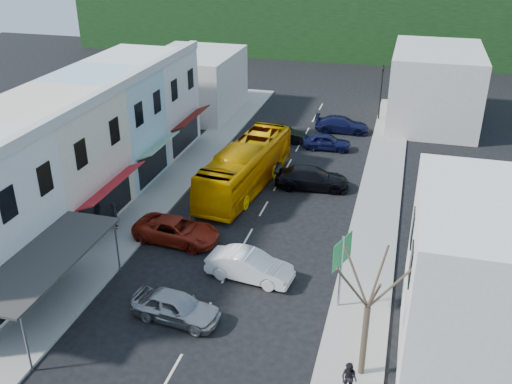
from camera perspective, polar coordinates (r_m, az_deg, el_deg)
name	(u,v)px	position (r m, az deg, el deg)	size (l,w,h in m)	color
ground	(228,272)	(32.31, -2.82, -8.01)	(120.00, 120.00, 0.00)	black
sidewalk_left	(173,184)	(42.83, -8.31, 0.84)	(3.00, 52.00, 0.15)	gray
sidewalk_right	(377,208)	(39.72, 12.04, -1.57)	(3.00, 52.00, 0.15)	gray
shopfront_row	(69,152)	(39.56, -18.19, 3.81)	(8.25, 30.00, 8.00)	silver
right_building	(507,292)	(26.08, 23.84, -9.11)	(8.00, 9.00, 8.00)	silver
distant_block_left	(195,83)	(58.28, -6.09, 10.81)	(8.00, 10.00, 6.00)	#B7B2A8
distant_block_right	(434,86)	(57.36, 17.42, 10.05)	(8.00, 12.00, 7.00)	#B7B2A8
bus	(246,168)	(41.26, -1.05, 2.37)	(2.50, 11.60, 3.10)	#ED9D00
car_silver	(176,308)	(28.77, -8.03, -11.37)	(1.80, 4.40, 1.40)	#9FA0A4
car_white	(250,267)	(31.40, -0.63, -7.55)	(1.80, 4.40, 1.40)	silver
car_red	(177,231)	(35.16, -7.92, -3.87)	(1.90, 4.60, 1.40)	maroon
car_black_near	(312,179)	(41.80, 5.63, 1.29)	(1.84, 4.50, 1.40)	black
car_navy_mid	(327,142)	(49.06, 7.09, 5.01)	(1.80, 4.40, 1.40)	black
car_black_far	(283,134)	(50.57, 2.67, 5.83)	(1.80, 4.40, 1.40)	black
car_navy_far	(342,125)	(53.42, 8.59, 6.68)	(1.84, 4.50, 1.40)	black
pedestrian_left	(115,216)	(36.98, -13.90, -2.32)	(0.60, 0.40, 1.70)	black
pedestrian_right	(349,377)	(24.81, 9.30, -17.78)	(0.70, 0.44, 1.70)	black
direction_sign	(341,273)	(28.75, 8.46, -8.04)	(0.84, 1.84, 4.18)	#156132
street_tree	(368,307)	(24.13, 11.10, -11.26)	(2.85, 2.85, 7.23)	#3B2F24
traffic_signal	(381,93)	(56.71, 12.38, 9.64)	(0.57, 1.10, 5.44)	black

